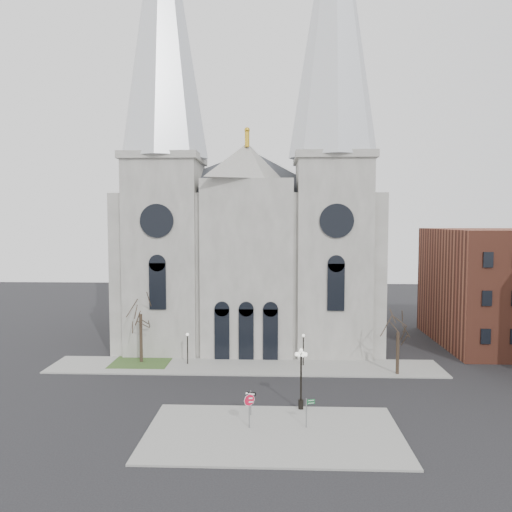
{
  "coord_description": "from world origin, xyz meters",
  "views": [
    {
      "loc": [
        3.15,
        -39.11,
        15.0
      ],
      "look_at": [
        1.26,
        8.0,
        11.67
      ],
      "focal_mm": 35.0,
      "sensor_mm": 36.0,
      "label": 1
    }
  ],
  "objects_px": {
    "globe_lamp": "(301,371)",
    "street_name_sign": "(307,410)",
    "one_way_sign": "(251,398)",
    "stop_sign": "(249,404)"
  },
  "relations": [
    {
      "from": "street_name_sign",
      "to": "one_way_sign",
      "type": "bearing_deg",
      "value": 137.6
    },
    {
      "from": "globe_lamp",
      "to": "one_way_sign",
      "type": "relative_size",
      "value": 2.53
    },
    {
      "from": "globe_lamp",
      "to": "street_name_sign",
      "type": "height_order",
      "value": "globe_lamp"
    },
    {
      "from": "stop_sign",
      "to": "one_way_sign",
      "type": "bearing_deg",
      "value": 79.42
    },
    {
      "from": "stop_sign",
      "to": "one_way_sign",
      "type": "xyz_separation_m",
      "value": [
        -0.01,
        2.29,
        -0.45
      ]
    },
    {
      "from": "one_way_sign",
      "to": "street_name_sign",
      "type": "bearing_deg",
      "value": -10.14
    },
    {
      "from": "globe_lamp",
      "to": "street_name_sign",
      "type": "relative_size",
      "value": 2.31
    },
    {
      "from": "stop_sign",
      "to": "globe_lamp",
      "type": "distance_m",
      "value": 5.55
    },
    {
      "from": "globe_lamp",
      "to": "one_way_sign",
      "type": "distance_m",
      "value": 4.5
    },
    {
      "from": "one_way_sign",
      "to": "street_name_sign",
      "type": "xyz_separation_m",
      "value": [
        4.19,
        -2.05,
        -0.07
      ]
    }
  ]
}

